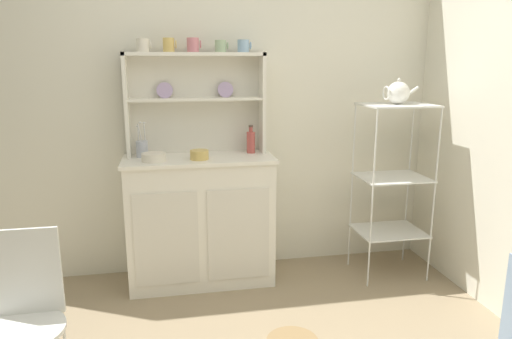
{
  "coord_description": "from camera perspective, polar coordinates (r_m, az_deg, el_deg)",
  "views": [
    {
      "loc": [
        -0.36,
        -1.75,
        1.54
      ],
      "look_at": [
        0.19,
        1.12,
        0.86
      ],
      "focal_mm": 32.58,
      "sensor_mm": 36.0,
      "label": 1
    }
  ],
  "objects": [
    {
      "name": "bowl_floral_medium",
      "position": [
        3.11,
        -6.96,
        1.81
      ],
      "size": [
        0.12,
        0.12,
        0.06
      ],
      "primitive_type": "cylinder",
      "color": "#DBB760",
      "rests_on": "hutch_cabinet"
    },
    {
      "name": "cup_gold_1",
      "position": [
        3.24,
        -10.64,
        14.8
      ],
      "size": [
        0.09,
        0.08,
        0.09
      ],
      "color": "#DBB760",
      "rests_on": "hutch_shelf_unit"
    },
    {
      "name": "hutch_shelf_unit",
      "position": [
        3.29,
        -7.44,
        9.01
      ],
      "size": [
        0.95,
        0.18,
        0.7
      ],
      "color": "silver",
      "rests_on": "hutch_cabinet"
    },
    {
      "name": "cup_sage_3",
      "position": [
        3.26,
        -4.35,
        14.86
      ],
      "size": [
        0.09,
        0.08,
        0.08
      ],
      "color": "#9EB78E",
      "rests_on": "hutch_shelf_unit"
    },
    {
      "name": "bakers_rack",
      "position": [
        3.45,
        16.45,
        -0.17
      ],
      "size": [
        0.48,
        0.38,
        1.25
      ],
      "color": "silver",
      "rests_on": "ground"
    },
    {
      "name": "wire_chair",
      "position": [
        2.28,
        -26.76,
        -15.1
      ],
      "size": [
        0.36,
        0.36,
        0.85
      ],
      "rotation": [
        0.0,
        0.0,
        0.09
      ],
      "color": "white",
      "rests_on": "ground"
    },
    {
      "name": "jam_bottle",
      "position": [
        3.3,
        -0.63,
        3.46
      ],
      "size": [
        0.06,
        0.06,
        0.2
      ],
      "color": "#B74C47",
      "rests_on": "hutch_cabinet"
    },
    {
      "name": "cup_cream_0",
      "position": [
        3.24,
        -13.7,
        14.59
      ],
      "size": [
        0.1,
        0.08,
        0.09
      ],
      "color": "silver",
      "rests_on": "hutch_shelf_unit"
    },
    {
      "name": "bowl_mixing_large",
      "position": [
        3.1,
        -12.45,
        1.5
      ],
      "size": [
        0.16,
        0.16,
        0.05
      ],
      "primitive_type": "cylinder",
      "color": "silver",
      "rests_on": "hutch_cabinet"
    },
    {
      "name": "utensil_jar",
      "position": [
        3.25,
        -13.81,
        2.54
      ],
      "size": [
        0.08,
        0.08,
        0.24
      ],
      "color": "#B2B7C6",
      "rests_on": "hutch_cabinet"
    },
    {
      "name": "cup_rose_2",
      "position": [
        3.24,
        -7.72,
        14.92
      ],
      "size": [
        0.09,
        0.08,
        0.09
      ],
      "color": "#D17A84",
      "rests_on": "hutch_shelf_unit"
    },
    {
      "name": "hutch_cabinet",
      "position": [
        3.3,
        -6.83,
        -6.01
      ],
      "size": [
        1.02,
        0.45,
        0.91
      ],
      "color": "white",
      "rests_on": "ground"
    },
    {
      "name": "cup_sky_4",
      "position": [
        3.28,
        -1.54,
        14.91
      ],
      "size": [
        0.09,
        0.08,
        0.08
      ],
      "color": "#8EB2D1",
      "rests_on": "hutch_shelf_unit"
    },
    {
      "name": "wall_back",
      "position": [
        3.4,
        -4.74,
        8.16
      ],
      "size": [
        3.84,
        0.05,
        2.5
      ],
      "primitive_type": "cube",
      "color": "silver",
      "rests_on": "ground"
    },
    {
      "name": "porcelain_teapot",
      "position": [
        3.37,
        17.04,
        8.99
      ],
      "size": [
        0.24,
        0.15,
        0.18
      ],
      "color": "white",
      "rests_on": "bakers_rack"
    }
  ]
}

